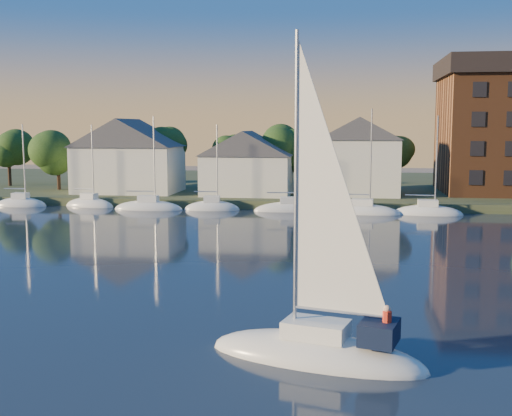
% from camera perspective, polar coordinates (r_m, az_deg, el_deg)
% --- Properties ---
extents(ground, '(260.00, 260.00, 0.00)m').
position_cam_1_polar(ground, '(26.16, -7.66, -14.42)').
color(ground, black).
rests_on(ground, ground).
extents(shoreline_land, '(160.00, 50.00, 2.00)m').
position_cam_1_polar(shoreline_land, '(99.06, 4.30, 1.66)').
color(shoreline_land, '#384327').
rests_on(shoreline_land, ground).
extents(wooden_dock, '(120.00, 3.00, 1.00)m').
position_cam_1_polar(wooden_dock, '(76.27, 3.09, -0.01)').
color(wooden_dock, brown).
rests_on(wooden_dock, ground).
extents(clubhouse_west, '(13.65, 9.45, 9.64)m').
position_cam_1_polar(clubhouse_west, '(86.38, -11.25, 4.67)').
color(clubhouse_west, silver).
rests_on(clubhouse_west, shoreline_land).
extents(clubhouse_centre, '(11.55, 8.40, 8.08)m').
position_cam_1_polar(clubhouse_centre, '(81.49, -0.78, 4.10)').
color(clubhouse_centre, silver).
rests_on(clubhouse_centre, shoreline_land).
extents(clubhouse_east, '(10.50, 8.40, 9.80)m').
position_cam_1_polar(clubhouse_east, '(82.44, 9.13, 4.64)').
color(clubhouse_east, silver).
rests_on(clubhouse_east, shoreline_land).
extents(tree_line, '(93.40, 5.40, 8.90)m').
position_cam_1_polar(tree_line, '(86.52, 5.11, 5.60)').
color(tree_line, '#322017').
rests_on(tree_line, shoreline_land).
extents(moored_fleet, '(63.50, 2.40, 12.05)m').
position_cam_1_polar(moored_fleet, '(75.36, -6.24, -0.05)').
color(moored_fleet, silver).
rests_on(moored_fleet, ground).
extents(hero_sailboat, '(9.83, 5.30, 14.55)m').
position_cam_1_polar(hero_sailboat, '(27.33, 5.65, -12.08)').
color(hero_sailboat, silver).
rests_on(hero_sailboat, ground).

